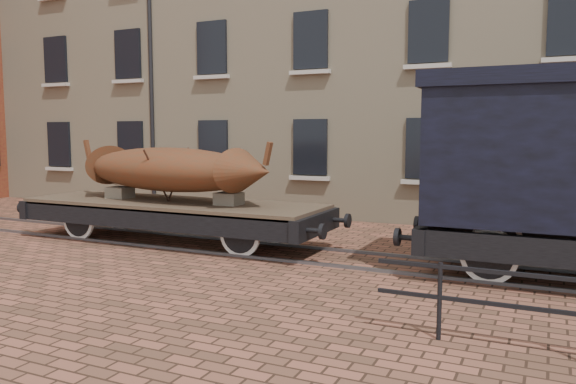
% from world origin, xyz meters
% --- Properties ---
extents(ground, '(90.00, 90.00, 0.00)m').
position_xyz_m(ground, '(0.00, 0.00, 0.00)').
color(ground, brown).
extents(warehouse_cream, '(40.00, 10.19, 14.00)m').
position_xyz_m(warehouse_cream, '(3.00, 9.99, 7.00)').
color(warehouse_cream, beige).
rests_on(warehouse_cream, ground).
extents(rail_track, '(30.00, 1.52, 0.06)m').
position_xyz_m(rail_track, '(0.00, 0.00, 0.03)').
color(rail_track, '#59595E').
rests_on(rail_track, ground).
extents(flatcar_wagon, '(8.46, 2.29, 1.28)m').
position_xyz_m(flatcar_wagon, '(-4.00, -0.00, 0.80)').
color(flatcar_wagon, '#4E382B').
rests_on(flatcar_wagon, ground).
extents(iron_boat, '(5.98, 2.27, 1.46)m').
position_xyz_m(iron_boat, '(-4.10, 0.00, 1.77)').
color(iron_boat, '#5C2612').
rests_on(iron_boat, flatcar_wagon).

